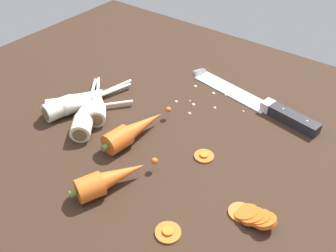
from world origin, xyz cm
name	(u,v)px	position (x,y,z in cm)	size (l,w,h in cm)	color
ground_plane	(174,134)	(0.00, 0.00, -2.00)	(120.00, 90.00, 4.00)	#332116
chefs_knife	(246,96)	(6.95, 18.02, 0.65)	(34.75, 9.47, 4.18)	silver
whole_carrot	(133,130)	(-4.09, -7.77, 2.10)	(5.86, 17.67, 4.20)	#D6601E
whole_carrot_second	(109,179)	(1.17, -19.94, 2.10)	(8.64, 15.12, 4.20)	#D6601E
parsnip_front	(80,100)	(-20.31, -6.94, 1.98)	(7.38, 19.10, 4.00)	silver
parsnip_mid_left	(97,104)	(-16.38, -5.60, 1.98)	(13.88, 14.54, 4.00)	silver
parsnip_mid_right	(76,101)	(-20.73, -7.68, 1.98)	(6.63, 21.96, 4.00)	silver
parsnip_back	(85,113)	(-15.78, -9.49, 1.98)	(15.17, 18.46, 4.00)	silver
parsnip_outer	(75,105)	(-19.58, -8.78, 1.98)	(13.44, 15.49, 4.00)	silver
carrot_slice_stack	(252,216)	(23.52, -11.28, 0.82)	(7.91, 4.25, 2.97)	#D6601E
carrot_slice_stray_near	(168,232)	(14.67, -21.34, 0.36)	(4.03, 4.03, 0.70)	#D6601E
carrot_slice_stray_mid	(204,155)	(9.82, -3.81, 0.36)	(3.71, 3.71, 0.70)	#D6601E
mince_crumbs	(201,99)	(-0.81, 11.40, 0.38)	(14.52, 11.58, 0.83)	beige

